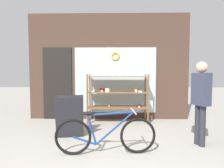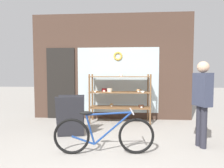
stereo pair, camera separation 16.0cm
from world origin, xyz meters
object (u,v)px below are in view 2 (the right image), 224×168
sandwich_board (71,116)px  display_case (120,93)px  bicycle (104,134)px  pedestrian (202,97)px

sandwich_board → display_case: bearing=40.8°
bicycle → sandwich_board: size_ratio=1.93×
display_case → sandwich_board: (-1.02, -1.18, -0.36)m
display_case → bicycle: 2.01m
pedestrian → sandwich_board: bearing=-115.9°
display_case → pedestrian: bearing=-45.5°
bicycle → pedestrian: (1.75, 0.39, 0.58)m
display_case → bicycle: size_ratio=0.98×
sandwich_board → pedestrian: size_ratio=0.56×
display_case → pedestrian: (1.52, -1.54, 0.11)m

